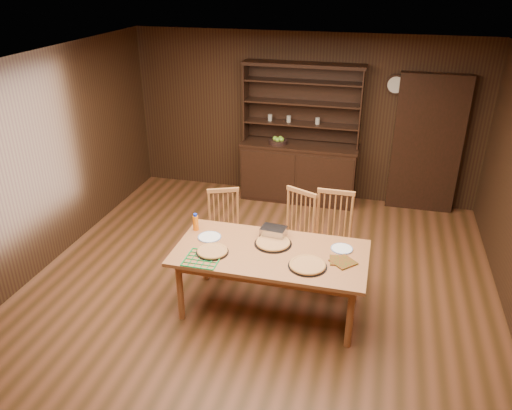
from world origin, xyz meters
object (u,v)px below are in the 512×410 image
(china_hutch, at_px, (299,165))
(juice_bottle, at_px, (196,222))
(chair_center, at_px, (295,231))
(chair_right, at_px, (332,234))
(dining_table, at_px, (271,257))
(chair_left, at_px, (225,226))

(china_hutch, height_order, juice_bottle, china_hutch)
(chair_center, height_order, chair_right, chair_right)
(china_hutch, distance_m, chair_center, 2.17)
(dining_table, distance_m, chair_right, 1.00)
(chair_left, distance_m, chair_right, 1.34)
(dining_table, xyz_separation_m, juice_bottle, (-0.93, 0.25, 0.17))
(dining_table, bearing_deg, china_hutch, 94.19)
(china_hutch, height_order, chair_right, china_hutch)
(china_hutch, bearing_deg, chair_center, -81.05)
(china_hutch, height_order, chair_center, china_hutch)
(dining_table, xyz_separation_m, chair_center, (0.12, 0.83, -0.10))
(dining_table, height_order, juice_bottle, juice_bottle)
(dining_table, height_order, chair_left, chair_left)
(chair_left, bearing_deg, chair_center, -20.11)
(chair_left, bearing_deg, dining_table, -68.82)
(chair_left, height_order, chair_right, chair_right)
(china_hutch, bearing_deg, juice_bottle, -104.69)
(china_hutch, relative_size, chair_center, 2.01)
(chair_center, bearing_deg, china_hutch, 123.90)
(chair_center, relative_size, juice_bottle, 5.32)
(dining_table, distance_m, chair_left, 1.11)
(dining_table, bearing_deg, juice_bottle, 164.80)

